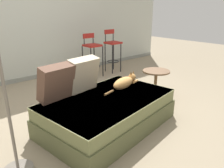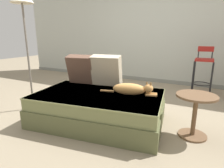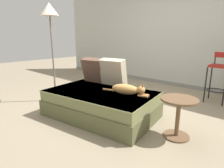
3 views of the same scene
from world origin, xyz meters
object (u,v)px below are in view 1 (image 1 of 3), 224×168
(couch, at_px, (108,112))
(side_table, at_px, (156,81))
(bar_stool_near_window, at_px, (92,52))
(bar_stool_by_doorway, at_px, (113,48))
(cat, at_px, (124,82))
(throw_pillow_middle, at_px, (82,74))
(throw_pillow_corner, at_px, (56,83))

(couch, distance_m, side_table, 1.19)
(couch, xyz_separation_m, bar_stool_near_window, (1.17, 1.94, 0.34))
(bar_stool_by_doorway, distance_m, side_table, 1.89)
(cat, bearing_deg, throw_pillow_middle, 152.20)
(throw_pillow_middle, bearing_deg, bar_stool_near_window, 50.33)
(throw_pillow_corner, height_order, cat, throw_pillow_corner)
(throw_pillow_corner, height_order, side_table, throw_pillow_corner)
(couch, bearing_deg, cat, 18.14)
(bar_stool_near_window, xyz_separation_m, bar_stool_by_doorway, (0.60, 0.00, 0.03))
(throw_pillow_middle, xyz_separation_m, bar_stool_near_window, (1.27, 1.54, -0.09))
(cat, bearing_deg, bar_stool_near_window, 67.16)
(throw_pillow_middle, bearing_deg, side_table, -10.43)
(throw_pillow_middle, relative_size, bar_stool_by_doorway, 0.47)
(couch, bearing_deg, bar_stool_near_window, 58.87)
(couch, xyz_separation_m, side_table, (1.17, 0.17, 0.12))
(cat, relative_size, bar_stool_by_doorway, 0.75)
(throw_pillow_corner, bearing_deg, side_table, -5.88)
(cat, height_order, bar_stool_near_window, bar_stool_near_window)
(throw_pillow_corner, relative_size, bar_stool_by_doorway, 0.46)
(throw_pillow_corner, distance_m, bar_stool_near_window, 2.32)
(throw_pillow_corner, xyz_separation_m, throw_pillow_middle, (0.41, 0.06, 0.01))
(bar_stool_near_window, height_order, side_table, bar_stool_near_window)
(couch, xyz_separation_m, bar_stool_by_doorway, (1.77, 1.94, 0.37))
(bar_stool_near_window, bearing_deg, couch, -121.13)
(bar_stool_near_window, distance_m, bar_stool_by_doorway, 0.60)
(throw_pillow_middle, xyz_separation_m, bar_stool_by_doorway, (1.87, 1.54, -0.06))
(couch, bearing_deg, bar_stool_by_doorway, 47.67)
(couch, height_order, throw_pillow_middle, throw_pillow_middle)
(side_table, bearing_deg, bar_stool_by_doorway, 71.22)
(bar_stool_near_window, bearing_deg, throw_pillow_middle, -129.67)
(cat, height_order, side_table, cat)
(cat, bearing_deg, throw_pillow_corner, 167.19)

